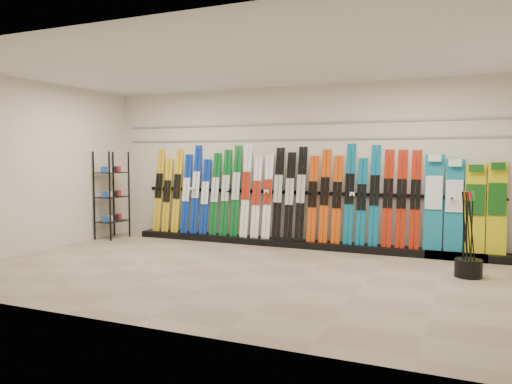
% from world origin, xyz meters
% --- Properties ---
extents(floor, '(8.00, 8.00, 0.00)m').
position_xyz_m(floor, '(0.00, 0.00, 0.00)').
color(floor, tan).
rests_on(floor, ground).
extents(back_wall, '(8.00, 0.00, 8.00)m').
position_xyz_m(back_wall, '(0.00, 2.50, 1.50)').
color(back_wall, beige).
rests_on(back_wall, floor).
extents(left_wall, '(0.00, 5.00, 5.00)m').
position_xyz_m(left_wall, '(-4.00, 0.00, 1.50)').
color(left_wall, beige).
rests_on(left_wall, floor).
extents(ceiling, '(8.00, 8.00, 0.00)m').
position_xyz_m(ceiling, '(0.00, 0.00, 3.00)').
color(ceiling, silver).
rests_on(ceiling, back_wall).
extents(ski_rack_base, '(8.00, 0.40, 0.12)m').
position_xyz_m(ski_rack_base, '(0.22, 2.28, 0.06)').
color(ski_rack_base, black).
rests_on(ski_rack_base, floor).
extents(skis, '(5.38, 0.29, 1.81)m').
position_xyz_m(skis, '(-0.44, 2.36, 0.96)').
color(skis, gold).
rests_on(skis, ski_rack_base).
extents(snowboards, '(1.26, 0.25, 1.60)m').
position_xyz_m(snowboards, '(2.92, 2.36, 0.87)').
color(snowboards, '#14728C').
rests_on(snowboards, ski_rack_base).
extents(accessory_rack, '(0.40, 0.60, 1.78)m').
position_xyz_m(accessory_rack, '(-3.75, 1.70, 0.89)').
color(accessory_rack, black).
rests_on(accessory_rack, floor).
extents(pole_bin, '(0.37, 0.37, 0.25)m').
position_xyz_m(pole_bin, '(3.02, 1.01, 0.12)').
color(pole_bin, black).
rests_on(pole_bin, floor).
extents(ski_poles, '(0.23, 0.27, 1.18)m').
position_xyz_m(ski_poles, '(3.01, 0.97, 0.61)').
color(ski_poles, black).
rests_on(ski_poles, pole_bin).
extents(slatwall_rail_0, '(7.60, 0.02, 0.03)m').
position_xyz_m(slatwall_rail_0, '(0.00, 2.48, 2.00)').
color(slatwall_rail_0, gray).
rests_on(slatwall_rail_0, back_wall).
extents(slatwall_rail_1, '(7.60, 0.02, 0.03)m').
position_xyz_m(slatwall_rail_1, '(0.00, 2.48, 2.30)').
color(slatwall_rail_1, gray).
rests_on(slatwall_rail_1, back_wall).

